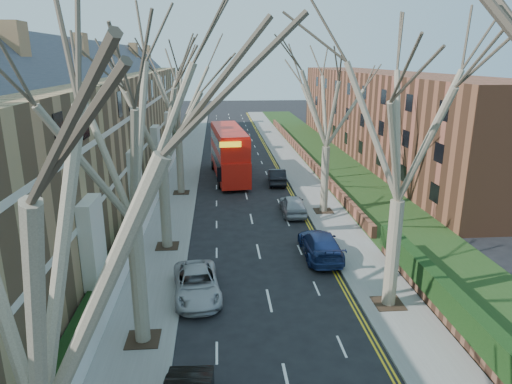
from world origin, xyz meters
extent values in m
cube|color=slate|center=(-6.00, 39.00, 0.06)|extent=(3.00, 102.00, 0.12)
cube|color=slate|center=(6.00, 39.00, 0.06)|extent=(3.00, 102.00, 0.12)
cube|color=#97724D|center=(-13.80, 31.00, 5.00)|extent=(9.00, 78.00, 10.00)
cube|color=#31333C|center=(-13.80, 31.00, 11.00)|extent=(4.67, 78.00, 4.67)
cube|color=beige|center=(-9.35, 31.00, 3.50)|extent=(0.12, 78.00, 0.35)
cube|color=beige|center=(-9.35, 31.00, 7.00)|extent=(0.12, 78.00, 0.35)
cube|color=brown|center=(17.50, 43.00, 5.00)|extent=(8.00, 54.00, 10.00)
cube|color=brown|center=(7.70, 43.00, 0.57)|extent=(0.35, 54.00, 0.90)
cube|color=brown|center=(7.70, 2.00, 0.42)|extent=(0.40, 24.00, 0.60)
cube|color=black|center=(7.70, 2.00, 1.32)|extent=(0.70, 24.00, 1.20)
cube|color=white|center=(-7.65, 31.00, 0.62)|extent=(0.30, 78.00, 1.00)
cube|color=#1B3914|center=(10.50, 39.00, 0.15)|extent=(6.00, 102.00, 0.06)
cylinder|color=#736552|center=(-5.70, 6.00, 2.75)|extent=(0.64, 0.64, 5.25)
cube|color=#2D2116|center=(-5.70, 6.00, 0.14)|extent=(1.40, 1.40, 0.05)
cylinder|color=#736552|center=(-5.70, 16.00, 2.66)|extent=(0.64, 0.64, 5.07)
cube|color=#2D2116|center=(-5.70, 16.00, 0.14)|extent=(1.40, 1.40, 0.05)
cylinder|color=#736552|center=(-5.70, 28.00, 2.75)|extent=(0.60, 0.60, 5.25)
cube|color=#2D2116|center=(-5.70, 28.00, 0.14)|extent=(1.40, 1.40, 0.05)
cylinder|color=#736552|center=(5.70, 8.00, 2.75)|extent=(0.64, 0.64, 5.25)
cube|color=#2D2116|center=(5.70, 8.00, 0.14)|extent=(1.40, 1.40, 0.05)
cylinder|color=#736552|center=(5.70, 22.00, 2.66)|extent=(0.60, 0.60, 5.07)
cube|color=#2D2116|center=(5.70, 22.00, 0.14)|extent=(1.40, 1.40, 0.05)
cube|color=red|center=(-1.31, 33.37, 1.52)|extent=(3.68, 11.92, 2.35)
cube|color=red|center=(-1.31, 33.37, 3.76)|extent=(3.62, 11.34, 2.13)
cube|color=black|center=(-1.31, 33.37, 2.00)|extent=(3.61, 10.99, 0.96)
cube|color=black|center=(-1.31, 33.37, 3.87)|extent=(3.59, 10.75, 0.96)
imported|color=#A5A6AB|center=(-3.58, 9.75, 0.67)|extent=(2.71, 5.05, 1.35)
imported|color=navy|center=(3.66, 13.99, 0.76)|extent=(2.20, 5.28, 1.52)
imported|color=#9C9EA5|center=(3.28, 21.86, 0.75)|extent=(1.80, 4.39, 1.49)
imported|color=black|center=(3.17, 30.72, 0.73)|extent=(1.84, 4.54, 1.47)
camera|label=1|loc=(-2.34, -11.07, 11.57)|focal=32.00mm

